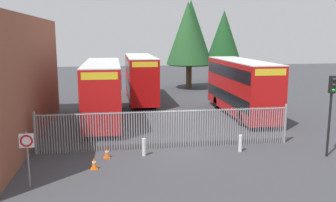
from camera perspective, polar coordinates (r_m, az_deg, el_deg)
The scene contains 14 objects.
ground_plane at distance 28.47m, azimuth -1.20°, elevation -2.55°, with size 100.00×100.00×0.00m, color #3D3D42.
palisade_fence at distance 20.40m, azimuth -0.23°, elevation -4.30°, with size 14.41×0.14×2.35m.
double_decker_bus_near_gate at distance 29.38m, azimuth 11.46°, elevation 2.45°, with size 2.54×10.81×4.42m.
double_decker_bus_behind_fence_left at distance 27.00m, azimuth -10.28°, elevation 1.82°, with size 2.54×10.81×4.42m.
double_decker_bus_behind_fence_right at distance 35.33m, azimuth -4.40°, elevation 3.91°, with size 2.54×10.81×4.42m.
bollard_near_left at distance 19.37m, azimuth -3.82°, elevation -7.29°, with size 0.20×0.20×0.95m, color silver.
bollard_center_front at distance 20.37m, azimuth 11.37°, elevation -6.59°, with size 0.20×0.20×0.95m, color silver.
traffic_cone_by_gate at distance 19.32m, azimuth -9.65°, elevation -8.04°, with size 0.34×0.34×0.59m.
traffic_cone_mid_forecourt at distance 17.88m, azimuth -11.61°, elevation -9.63°, with size 0.34×0.34×0.59m.
speed_limit_sign_post at distance 16.12m, azimuth -21.41°, elevation -6.79°, with size 0.60×0.14×2.40m.
traffic_light_kerbside at distance 20.45m, azimuth 24.40°, elevation -0.02°, with size 0.28×0.33×4.30m.
tree_tall_back at distance 43.99m, azimuth 3.61°, elevation 10.71°, with size 5.40×5.40×10.54m.
tree_short_side at distance 49.74m, azimuth 8.81°, elevation 10.05°, with size 4.84×4.84×9.70m.
tree_mid_row at distance 43.20m, azimuth 3.18°, elevation 10.67°, with size 5.13×5.13×10.30m.
Camera 1 is at (-3.56, -19.54, 6.30)m, focal length 38.53 mm.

